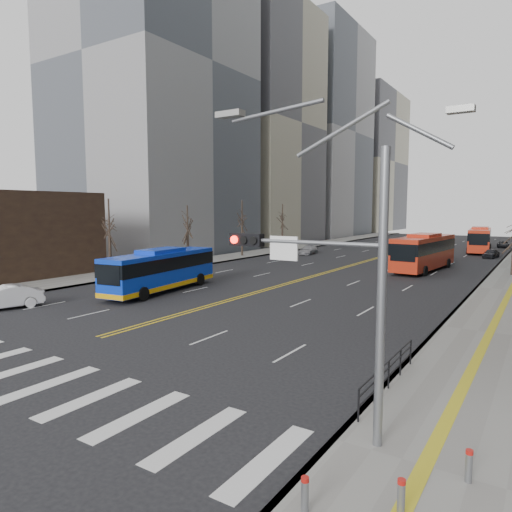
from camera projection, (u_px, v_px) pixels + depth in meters
sidewalk_left at (255, 253)px, 65.23m from camera, size 5.00×130.00×0.15m
centerline at (391, 254)px, 64.72m from camera, size 0.55×100.00×0.01m
office_towers at (421, 100)px, 73.46m from camera, size 83.00×134.00×58.00m
signal_mast at (330, 267)px, 12.48m from camera, size 5.37×0.37×9.39m
pedestrian_railing at (389, 370)px, 15.96m from camera, size 0.06×6.06×1.02m
bollards at (394, 485)px, 9.77m from camera, size 2.87×3.17×0.78m
street_trees at (274, 223)px, 50.98m from camera, size 35.20×47.20×7.60m
blue_bus at (161, 269)px, 35.53m from camera, size 3.83×11.65×3.34m
red_bus_near at (424, 250)px, 47.42m from camera, size 3.94×12.50×3.87m
red_bus_far at (480, 238)px, 67.16m from camera, size 3.81×12.17×3.78m
car_white at (4, 297)px, 29.32m from camera, size 2.90×4.83×1.50m
car_dark_mid at (491, 253)px, 59.68m from camera, size 1.99×3.76×1.22m
car_silver at (308, 250)px, 64.65m from camera, size 2.15×4.41×1.24m
car_dark_far at (503, 244)px, 75.45m from camera, size 2.26×4.09×1.08m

